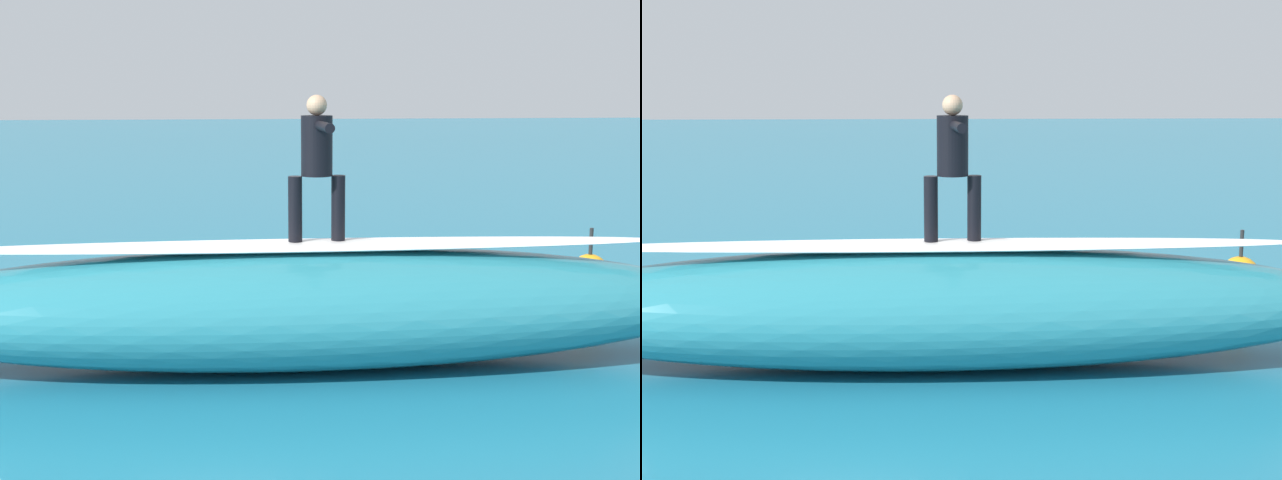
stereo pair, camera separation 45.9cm
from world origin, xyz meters
The scene contains 11 objects.
ground_plane centered at (0.00, 0.00, 0.00)m, with size 120.00×120.00×0.00m, color teal.
wave_crest centered at (-0.78, 2.19, 0.66)m, with size 9.48×2.02×1.31m, color teal.
wave_foam_lip centered at (-0.78, 2.19, 1.35)m, with size 8.05×0.71×0.08m, color white.
surfboard_riding centered at (-0.93, 2.19, 1.36)m, with size 2.13×0.50×0.09m, color silver.
surfer_riding centered at (-0.93, 2.19, 2.31)m, with size 0.62×1.49×1.57m.
surfboard_paddling centered at (-1.28, -0.95, 0.04)m, with size 2.32×0.53×0.08m, color silver.
surfer_paddling centered at (-1.16, -0.89, 0.22)m, with size 1.66×1.03×0.32m.
buoy_marker centered at (-5.28, -0.87, 0.29)m, with size 0.57×0.57×0.96m.
foam_patch_near centered at (-2.48, -2.76, 0.06)m, with size 0.76×0.57×0.12m, color white.
foam_patch_mid centered at (2.28, -2.54, 0.04)m, with size 0.71×0.44×0.09m, color white.
foam_patch_far centered at (2.77, -2.77, 0.06)m, with size 1.07×0.72×0.11m, color white.
Camera 2 is at (-0.57, 11.55, 3.12)m, focal length 49.27 mm.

